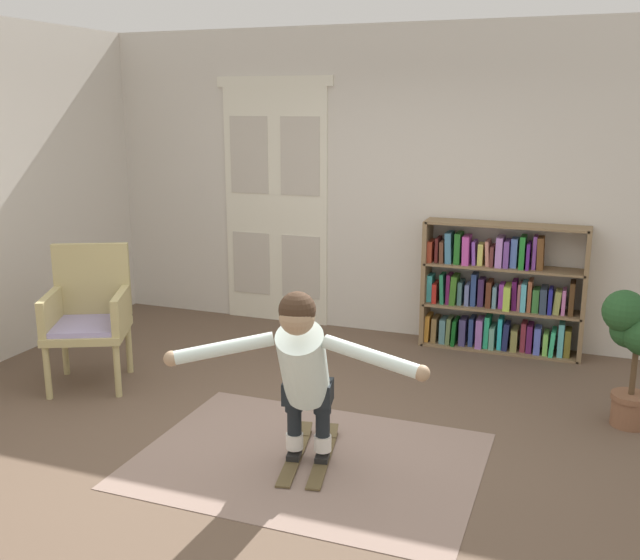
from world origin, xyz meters
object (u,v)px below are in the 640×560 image
potted_plant (634,337)px  skis_pair (309,455)px  bookshelf (498,294)px  wicker_chair (89,312)px  person_skier (303,364)px

potted_plant → skis_pair: potted_plant is taller
bookshelf → skis_pair: bearing=-108.0°
potted_plant → bookshelf: bearing=129.5°
potted_plant → wicker_chair: bearing=-170.8°
bookshelf → potted_plant: bookshelf is taller
potted_plant → person_skier: bearing=-141.8°
bookshelf → wicker_chair: bearing=-146.5°
potted_plant → person_skier: (-1.86, -1.46, 0.07)m
bookshelf → potted_plant: bearing=-50.5°
bookshelf → wicker_chair: 3.53m
bookshelf → wicker_chair: (-2.94, -1.95, 0.06)m
skis_pair → person_skier: size_ratio=0.56×
wicker_chair → potted_plant: wicker_chair is taller
wicker_chair → skis_pair: bearing=-15.8°
wicker_chair → person_skier: size_ratio=0.75×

